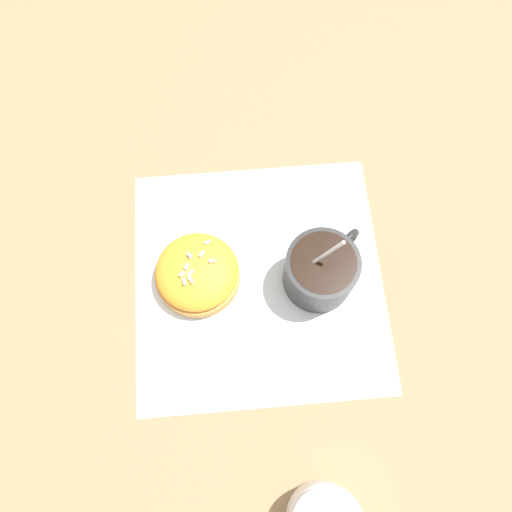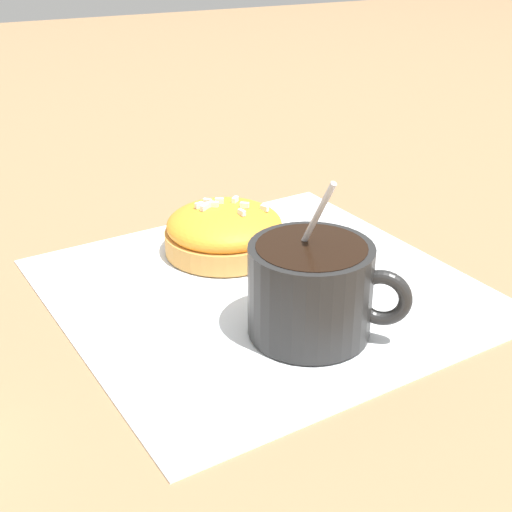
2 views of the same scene
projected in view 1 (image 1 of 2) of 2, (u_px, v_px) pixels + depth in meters
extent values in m
plane|color=#93704C|center=(256.00, 279.00, 0.59)|extent=(3.00, 3.00, 0.00)
cube|color=white|center=(256.00, 279.00, 0.59)|extent=(0.32, 0.32, 0.00)
cylinder|color=black|center=(317.00, 271.00, 0.56)|extent=(0.08, 0.08, 0.06)
cylinder|color=black|center=(320.00, 263.00, 0.53)|extent=(0.07, 0.07, 0.01)
torus|color=black|center=(344.00, 243.00, 0.57)|extent=(0.03, 0.03, 0.04)
ellipsoid|color=silver|center=(334.00, 274.00, 0.58)|extent=(0.03, 0.02, 0.01)
cylinder|color=silver|center=(310.00, 264.00, 0.53)|extent=(0.05, 0.01, 0.10)
cylinder|color=#D19347|center=(196.00, 275.00, 0.58)|extent=(0.10, 0.10, 0.02)
ellipsoid|color=orange|center=(194.00, 271.00, 0.57)|extent=(0.09, 0.09, 0.03)
cube|color=white|center=(186.00, 276.00, 0.54)|extent=(0.00, 0.01, 0.00)
cube|color=white|center=(187.00, 256.00, 0.55)|extent=(0.01, 0.01, 0.00)
cube|color=white|center=(205.00, 243.00, 0.56)|extent=(0.01, 0.01, 0.00)
cube|color=white|center=(199.00, 254.00, 0.55)|extent=(0.01, 0.01, 0.00)
cube|color=white|center=(180.00, 274.00, 0.55)|extent=(0.01, 0.01, 0.00)
cube|color=white|center=(188.00, 272.00, 0.55)|extent=(0.01, 0.01, 0.00)
cube|color=white|center=(184.00, 263.00, 0.55)|extent=(0.01, 0.01, 0.00)
cube|color=white|center=(209.00, 261.00, 0.55)|extent=(0.01, 0.00, 0.00)
cube|color=white|center=(182.00, 282.00, 0.54)|extent=(0.00, 0.01, 0.00)
cube|color=white|center=(189.00, 281.00, 0.54)|extent=(0.01, 0.01, 0.00)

